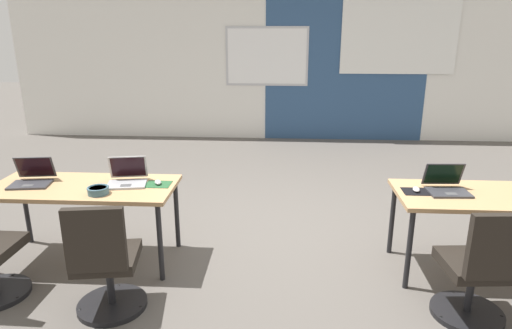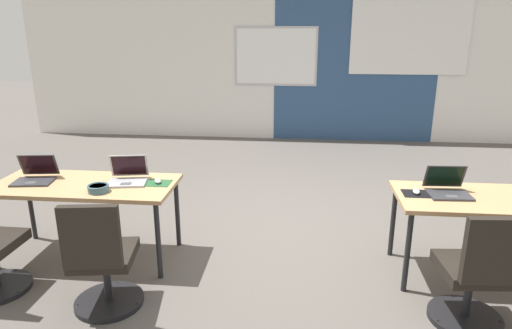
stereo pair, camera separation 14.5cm
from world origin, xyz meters
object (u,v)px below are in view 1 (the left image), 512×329
object	(u,v)px
chair_near_right_inner	(478,275)
desk_near_left	(84,192)
laptop_near_left_inner	(127,178)
snack_bowl	(98,190)
mouse_near_left_inner	(158,182)
laptop_near_right_inner	(447,186)
mouse_near_right_inner	(416,189)
desk_near_right	(494,201)
laptop_near_left_end	(32,178)
chair_near_left_inner	(106,268)

from	to	relation	value
chair_near_right_inner	desk_near_left	bearing A→B (deg)	-17.40
laptop_near_left_inner	snack_bowl	size ratio (longest dim) A/B	2.13
mouse_near_left_inner	chair_near_right_inner	world-z (taller)	chair_near_right_inner
laptop_near_right_inner	mouse_near_right_inner	world-z (taller)	laptop_near_right_inner
desk_near_right	laptop_near_left_end	xyz separation A→B (m)	(-3.97, 0.02, 0.11)
laptop_near_left_end	snack_bowl	distance (m)	0.72
chair_near_right_inner	mouse_near_right_inner	bearing A→B (deg)	-74.67
mouse_near_left_inner	desk_near_right	bearing A→B (deg)	-1.30
mouse_near_left_inner	mouse_near_right_inner	distance (m)	2.21
laptop_near_left_end	chair_near_right_inner	distance (m)	3.69
mouse_near_left_inner	laptop_near_right_inner	xyz separation A→B (m)	(2.47, -0.02, 0.03)
desk_near_right	desk_near_left	bearing A→B (deg)	180.00
mouse_near_right_inner	snack_bowl	bearing A→B (deg)	-175.37
desk_near_right	chair_near_left_inner	distance (m)	3.14
laptop_near_left_inner	chair_near_right_inner	world-z (taller)	laptop_near_left_inner
desk_near_right	laptop_near_left_inner	world-z (taller)	laptop_near_left_inner
laptop_near_left_inner	mouse_near_right_inner	xyz separation A→B (m)	(2.49, -0.06, -0.03)
mouse_near_left_inner	snack_bowl	distance (m)	0.50
mouse_near_left_inner	chair_near_right_inner	bearing A→B (deg)	-17.47
desk_near_right	chair_near_right_inner	bearing A→B (deg)	-117.41
desk_near_left	mouse_near_left_inner	size ratio (longest dim) A/B	14.01
chair_near_right_inner	chair_near_left_inner	bearing A→B (deg)	-3.16
mouse_near_left_inner	chair_near_right_inner	distance (m)	2.63
chair_near_right_inner	laptop_near_right_inner	bearing A→B (deg)	-93.67
laptop_near_left_inner	mouse_near_right_inner	size ratio (longest dim) A/B	3.54
laptop_near_left_inner	mouse_near_right_inner	bearing A→B (deg)	-11.55
desk_near_right	laptop_near_left_end	size ratio (longest dim) A/B	4.30
laptop_near_right_inner	snack_bowl	distance (m)	2.91
mouse_near_right_inner	desk_near_right	bearing A→B (deg)	-1.93
desk_near_left	laptop_near_left_inner	xyz separation A→B (m)	(0.37, 0.08, 0.11)
chair_near_right_inner	snack_bowl	xyz separation A→B (m)	(-2.91, 0.52, 0.38)
chair_near_left_inner	snack_bowl	xyz separation A→B (m)	(-0.25, 0.59, 0.38)
desk_near_left	mouse_near_left_inner	world-z (taller)	mouse_near_left_inner
chair_near_left_inner	snack_bowl	world-z (taller)	chair_near_left_inner
chair_near_right_inner	laptop_near_left_inner	bearing A→B (deg)	-20.56
desk_near_left	chair_near_right_inner	size ratio (longest dim) A/B	1.74
desk_near_right	mouse_near_right_inner	xyz separation A→B (m)	(-0.64, 0.02, 0.08)
laptop_near_right_inner	laptop_near_left_end	bearing A→B (deg)	177.34
desk_near_right	mouse_near_right_inner	size ratio (longest dim) A/B	15.00
desk_near_left	chair_near_left_inner	size ratio (longest dim) A/B	1.74
desk_near_right	laptop_near_left_inner	xyz separation A→B (m)	(-3.13, 0.08, 0.11)
desk_near_right	chair_near_right_inner	distance (m)	0.85
desk_near_right	laptop_near_left_inner	distance (m)	3.13
desk_near_left	laptop_near_right_inner	size ratio (longest dim) A/B	4.62
desk_near_left	desk_near_right	distance (m)	3.50
laptop_near_right_inner	chair_near_right_inner	world-z (taller)	laptop_near_right_inner
mouse_near_left_inner	laptop_near_left_end	world-z (taller)	laptop_near_left_end
chair_near_left_inner	chair_near_right_inner	bearing A→B (deg)	172.78
desk_near_left	desk_near_right	world-z (taller)	same
laptop_near_left_inner	laptop_near_left_end	bearing A→B (deg)	173.40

